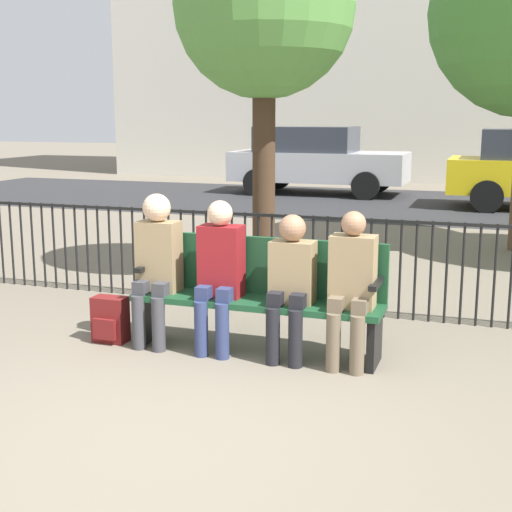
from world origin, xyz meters
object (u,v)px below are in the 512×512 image
at_px(seated_person_0, 157,260).
at_px(parked_car_1, 316,159).
at_px(park_bench, 259,290).
at_px(backpack, 110,320).
at_px(tree_1, 264,10).
at_px(seated_person_2, 291,279).
at_px(seated_person_3, 351,282).
at_px(seated_person_1, 219,269).

relative_size(seated_person_0, parked_car_1, 0.30).
relative_size(park_bench, backpack, 5.24).
relative_size(park_bench, tree_1, 0.50).
height_order(park_bench, seated_person_0, seated_person_0).
distance_m(seated_person_0, seated_person_2, 1.16).
bearing_deg(seated_person_3, seated_person_2, -179.65).
relative_size(tree_1, parked_car_1, 0.96).
xyz_separation_m(seated_person_3, backpack, (-2.04, -0.08, -0.47)).
distance_m(seated_person_1, backpack, 1.09).
bearing_deg(parked_car_1, tree_1, -79.41).
relative_size(seated_person_1, seated_person_2, 1.07).
bearing_deg(park_bench, seated_person_1, -156.30).
height_order(park_bench, backpack, park_bench).
bearing_deg(seated_person_2, park_bench, 156.05).
bearing_deg(park_bench, seated_person_0, -171.48).
distance_m(seated_person_0, tree_1, 3.40).
bearing_deg(tree_1, parked_car_1, 100.59).
height_order(seated_person_2, backpack, seated_person_2).
height_order(seated_person_1, backpack, seated_person_1).
distance_m(park_bench, seated_person_1, 0.37).
distance_m(seated_person_3, parked_car_1, 12.18).
xyz_separation_m(park_bench, tree_1, (-0.75, 2.37, 2.51)).
distance_m(seated_person_2, parked_car_1, 12.06).
bearing_deg(seated_person_0, seated_person_2, -0.33).
relative_size(seated_person_2, tree_1, 0.28).
bearing_deg(park_bench, parked_car_1, 102.02).
bearing_deg(seated_person_2, parked_car_1, 103.30).
height_order(seated_person_1, tree_1, tree_1).
bearing_deg(seated_person_1, backpack, -174.94).
relative_size(seated_person_0, tree_1, 0.31).
relative_size(seated_person_1, seated_person_3, 1.03).
distance_m(seated_person_2, backpack, 1.63).
distance_m(seated_person_1, seated_person_2, 0.60).
height_order(backpack, tree_1, tree_1).
relative_size(seated_person_1, tree_1, 0.30).
xyz_separation_m(seated_person_1, backpack, (-0.97, -0.09, -0.50)).
distance_m(seated_person_2, tree_1, 3.60).
bearing_deg(park_bench, tree_1, 107.47).
distance_m(seated_person_3, tree_1, 3.76).
xyz_separation_m(seated_person_0, seated_person_1, (0.56, -0.00, -0.03)).
relative_size(backpack, parked_car_1, 0.09).
height_order(seated_person_1, seated_person_2, seated_person_1).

